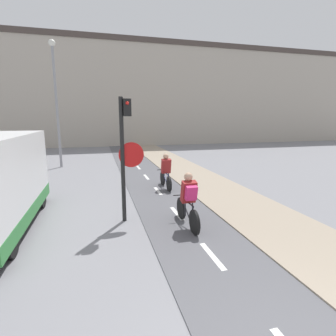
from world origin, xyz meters
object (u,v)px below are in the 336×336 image
object	(u,v)px
street_lamp_far	(56,92)
cyclist_far	(166,172)
traffic_light_pole	(125,147)
cyclist_near	(188,201)

from	to	relation	value
street_lamp_far	cyclist_far	bearing A→B (deg)	-52.52
traffic_light_pole	cyclist_near	distance (m)	2.17
traffic_light_pole	cyclist_near	xyz separation A→B (m)	(1.47, -0.85, -1.35)
traffic_light_pole	street_lamp_far	bearing A→B (deg)	107.18
cyclist_far	traffic_light_pole	bearing A→B (deg)	-122.19
cyclist_near	street_lamp_far	bearing A→B (deg)	113.33
street_lamp_far	cyclist_near	distance (m)	11.34
traffic_light_pole	cyclist_far	bearing A→B (deg)	57.81
traffic_light_pole	street_lamp_far	distance (m)	9.71
cyclist_near	cyclist_far	bearing A→B (deg)	84.12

